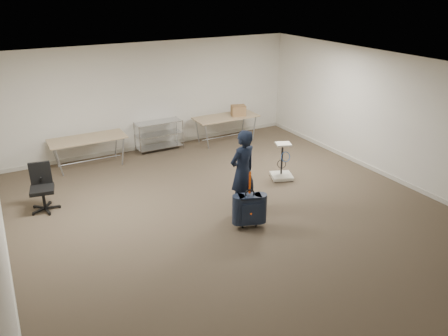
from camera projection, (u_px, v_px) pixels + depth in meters
ground at (238, 218)px, 8.39m from camera, size 9.00×9.00×0.00m
room_shell at (206, 188)px, 9.49m from camera, size 8.00×9.00×9.00m
folding_table_left at (87, 140)px, 10.48m from camera, size 1.80×0.75×0.73m
folding_table_right at (226, 118)px, 12.15m from camera, size 1.80×0.75×0.73m
wire_shelf at (159, 134)px, 11.61m from camera, size 1.22×0.47×0.80m
person at (243, 172)px, 8.36m from camera, size 0.69×0.53×1.67m
suitcase at (249, 209)px, 7.92m from camera, size 0.46×0.36×1.11m
office_chair at (43, 196)px, 8.61m from camera, size 0.57×0.57×0.95m
equipment_cart at (282, 169)px, 9.99m from camera, size 0.60×0.60×0.86m
cardboard_box at (238, 110)px, 12.15m from camera, size 0.45×0.39×0.29m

